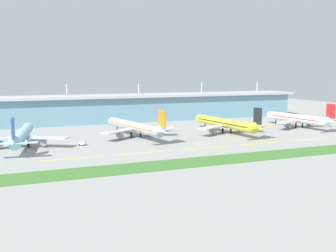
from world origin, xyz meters
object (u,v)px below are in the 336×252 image
(airliner_nearest, at_px, (22,135))
(airliner_farthest, at_px, (298,119))
(baggage_cart, at_px, (82,143))
(airliner_near_middle, at_px, (135,127))
(airliner_far_middle, at_px, (226,123))

(airliner_nearest, height_order, airliner_farthest, same)
(baggage_cart, bearing_deg, airliner_near_middle, 23.61)
(airliner_near_middle, bearing_deg, airliner_far_middle, -6.29)
(airliner_farthest, xyz_separation_m, baggage_cart, (-154.38, -12.05, -5.19))
(baggage_cart, bearing_deg, airliner_far_middle, 5.16)
(airliner_far_middle, height_order, airliner_farthest, same)
(airliner_nearest, xyz_separation_m, airliner_far_middle, (123.28, 2.41, 0.00))
(airliner_nearest, relative_size, airliner_far_middle, 0.97)
(airliner_nearest, relative_size, airliner_farthest, 1.05)
(airliner_far_middle, bearing_deg, airliner_nearest, -178.88)
(airliner_nearest, bearing_deg, airliner_far_middle, 1.12)
(airliner_nearest, distance_m, baggage_cart, 31.01)
(airliner_nearest, bearing_deg, airliner_near_middle, 7.91)
(airliner_near_middle, relative_size, airliner_far_middle, 1.01)
(baggage_cart, bearing_deg, airliner_farthest, 4.46)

